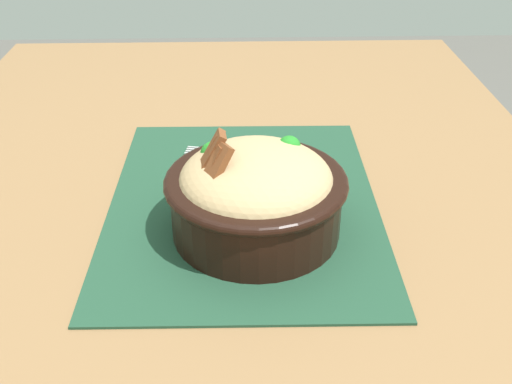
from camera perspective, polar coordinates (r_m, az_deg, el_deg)
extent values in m
cube|color=olive|center=(0.72, -2.63, -2.65)|extent=(1.24, 0.87, 0.03)
cylinder|color=brown|center=(1.44, 13.06, -1.89)|extent=(0.04, 0.04, 0.71)
cylinder|color=brown|center=(1.45, -17.06, -2.33)|extent=(0.04, 0.04, 0.71)
cube|color=#1E422D|center=(0.72, -1.17, -1.01)|extent=(0.42, 0.32, 0.00)
cylinder|color=black|center=(0.65, 0.00, -1.15)|extent=(0.18, 0.18, 0.07)
torus|color=black|center=(0.64, 0.00, 1.02)|extent=(0.19, 0.19, 0.01)
ellipsoid|color=tan|center=(0.64, 0.00, 1.10)|extent=(0.23, 0.23, 0.07)
sphere|color=#227F24|center=(0.65, -4.09, 3.62)|extent=(0.03, 0.03, 0.03)
sphere|color=#227F24|center=(0.66, 3.12, 4.18)|extent=(0.03, 0.03, 0.03)
cylinder|color=orange|center=(0.59, 0.20, 0.60)|extent=(0.01, 0.03, 0.01)
cylinder|color=orange|center=(0.60, -1.80, 0.70)|extent=(0.03, 0.02, 0.01)
cube|color=brown|center=(0.63, -4.37, 3.62)|extent=(0.02, 0.03, 0.05)
cube|color=brown|center=(0.62, -4.42, 3.28)|extent=(0.02, 0.04, 0.06)
cube|color=brown|center=(0.61, -4.23, 2.53)|extent=(0.03, 0.03, 0.05)
cube|color=brown|center=(0.60, -3.84, 2.23)|extent=(0.04, 0.04, 0.05)
cube|color=#BDBDBD|center=(0.81, -0.09, 3.42)|extent=(0.02, 0.07, 0.00)
cube|color=#BDBDBD|center=(0.82, -2.79, 3.62)|extent=(0.01, 0.01, 0.00)
cube|color=#BDBDBD|center=(0.82, -4.09, 3.71)|extent=(0.03, 0.03, 0.00)
cube|color=#BDBDBD|center=(0.84, -5.62, 4.12)|extent=(0.01, 0.02, 0.00)
cube|color=#BDBDBD|center=(0.83, -5.72, 3.93)|extent=(0.01, 0.02, 0.00)
cube|color=#BDBDBD|center=(0.83, -5.82, 3.73)|extent=(0.01, 0.02, 0.00)
cube|color=#BDBDBD|center=(0.82, -5.92, 3.54)|extent=(0.01, 0.02, 0.00)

